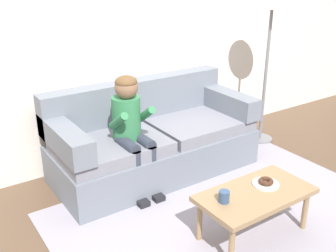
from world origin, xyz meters
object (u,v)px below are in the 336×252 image
at_px(toy_controller, 243,184).
at_px(floor_lamp, 272,7).
at_px(coffee_table, 255,197).
at_px(donut, 266,181).
at_px(person_child, 131,124).
at_px(couch, 153,141).
at_px(mug, 224,197).

height_order(toy_controller, floor_lamp, floor_lamp).
relative_size(coffee_table, donut, 7.57).
bearing_deg(donut, person_child, 117.64).
distance_m(couch, person_child, 0.53).
xyz_separation_m(donut, mug, (-0.44, 0.00, 0.01)).
xyz_separation_m(toy_controller, floor_lamp, (0.95, 0.69, 1.55)).
relative_size(couch, floor_lamp, 1.12).
distance_m(coffee_table, floor_lamp, 2.27).
distance_m(coffee_table, person_child, 1.27).
distance_m(person_child, mug, 1.15).
height_order(donut, mug, mug).
bearing_deg(person_child, donut, -62.36).
xyz_separation_m(person_child, toy_controller, (0.90, -0.57, -0.65)).
relative_size(person_child, floor_lamp, 0.60).
height_order(person_child, mug, person_child).
bearing_deg(donut, toy_controller, 59.52).
xyz_separation_m(couch, donut, (0.23, -1.32, 0.09)).
distance_m(mug, floor_lamp, 2.40).
relative_size(toy_controller, floor_lamp, 0.12).
bearing_deg(toy_controller, couch, 149.57).
bearing_deg(floor_lamp, donut, -135.64).
bearing_deg(couch, donut, -80.14).
distance_m(mug, toy_controller, 1.02).
bearing_deg(person_child, toy_controller, -32.03).
bearing_deg(couch, toy_controller, -54.39).
relative_size(couch, mug, 22.67).
relative_size(couch, coffee_table, 2.25).
bearing_deg(couch, coffee_table, -86.46).
relative_size(coffee_table, person_child, 0.82).
bearing_deg(mug, coffee_table, -7.10).
xyz_separation_m(donut, toy_controller, (0.32, 0.55, -0.40)).
bearing_deg(floor_lamp, toy_controller, -143.79).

